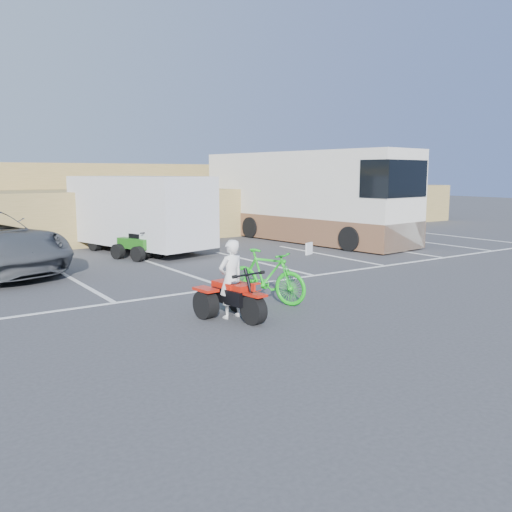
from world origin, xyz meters
TOP-DOWN VIEW (x-y plane):
  - ground at (0.00, 0.00)m, footprint 100.00×100.00m
  - parking_stripes at (0.87, 4.07)m, footprint 28.00×5.16m
  - grass_embankment at (0.00, 15.48)m, footprint 40.00×8.50m
  - red_trike_atv at (-1.28, -0.07)m, footprint 1.23×1.54m
  - rider at (-1.30, 0.07)m, footprint 0.57×0.41m
  - green_dirt_bike at (-0.06, 0.68)m, footprint 1.19×1.91m
  - cargo_trailer at (0.64, 9.14)m, footprint 3.47×5.87m
  - rv_motorhome at (7.42, 8.62)m, footprint 3.55×9.79m
  - quad_atv_blue at (-3.49, 7.33)m, footprint 1.56×1.77m
  - quad_atv_green at (-0.04, 7.72)m, footprint 1.43×1.64m

SIDE VIEW (x-z plane):
  - ground at x=0.00m, z-range 0.00..0.00m
  - red_trike_atv at x=-1.28m, z-range -0.46..0.46m
  - quad_atv_blue at x=-3.49m, z-range -0.48..0.48m
  - quad_atv_green at x=-0.04m, z-range -0.45..0.45m
  - parking_stripes at x=0.87m, z-range 0.00..0.01m
  - green_dirt_bike at x=-0.06m, z-range 0.00..1.11m
  - rider at x=-1.30m, z-range 0.00..1.47m
  - cargo_trailer at x=0.64m, z-range 0.11..2.67m
  - grass_embankment at x=0.00m, z-range -0.13..2.97m
  - rv_motorhome at x=7.42m, z-range -0.23..3.22m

